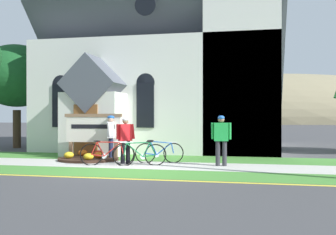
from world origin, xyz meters
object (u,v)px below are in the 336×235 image
(church_sign, at_px, (93,129))
(cyclist_in_green_jersey, at_px, (125,137))
(cyclist_in_blue_jersey, at_px, (221,136))
(bicycle_silver, at_px, (140,154))
(yard_deciduous_tree, at_px, (17,76))
(bicycle_yellow, at_px, (107,154))
(bicycle_green, at_px, (159,152))
(cyclist_in_orange_jersey, at_px, (111,134))

(church_sign, height_order, cyclist_in_green_jersey, church_sign)
(cyclist_in_blue_jersey, bearing_deg, cyclist_in_green_jersey, -179.38)
(bicycle_silver, height_order, yard_deciduous_tree, yard_deciduous_tree)
(cyclist_in_blue_jersey, bearing_deg, bicycle_yellow, -171.86)
(bicycle_green, xyz_separation_m, yard_deciduous_tree, (-8.73, 5.02, 3.31))
(bicycle_silver, relative_size, bicycle_yellow, 0.99)
(cyclist_in_orange_jersey, relative_size, cyclist_in_green_jersey, 1.04)
(bicycle_silver, height_order, cyclist_in_orange_jersey, cyclist_in_orange_jersey)
(bicycle_silver, relative_size, cyclist_in_blue_jersey, 1.01)
(cyclist_in_orange_jersey, bearing_deg, yard_deciduous_tree, 146.51)
(cyclist_in_blue_jersey, bearing_deg, bicycle_green, 168.58)
(church_sign, bearing_deg, cyclist_in_blue_jersey, -12.91)
(bicycle_yellow, bearing_deg, cyclist_in_green_jersey, 46.58)
(church_sign, relative_size, cyclist_in_orange_jersey, 1.36)
(bicycle_green, relative_size, yard_deciduous_tree, 0.31)
(church_sign, xyz_separation_m, cyclist_in_blue_jersey, (4.95, -1.13, -0.17))
(church_sign, bearing_deg, cyclist_in_orange_jersey, -9.81)
(cyclist_in_orange_jersey, xyz_separation_m, yard_deciduous_tree, (-6.73, 4.46, 2.70))
(cyclist_in_green_jersey, distance_m, yard_deciduous_tree, 9.81)
(cyclist_in_blue_jersey, xyz_separation_m, cyclist_in_green_jersey, (-3.28, -0.04, -0.05))
(cyclist_in_orange_jersey, bearing_deg, bicycle_yellow, -74.31)
(bicycle_green, bearing_deg, yard_deciduous_tree, 150.12)
(bicycle_silver, height_order, bicycle_yellow, bicycle_yellow)
(bicycle_silver, xyz_separation_m, cyclist_in_orange_jersey, (-1.55, 1.46, 0.59))
(bicycle_yellow, relative_size, bicycle_green, 1.05)
(bicycle_yellow, xyz_separation_m, cyclist_in_orange_jersey, (-0.43, 1.54, 0.59))
(yard_deciduous_tree, bearing_deg, bicycle_green, -29.88)
(church_sign, distance_m, yard_deciduous_tree, 7.80)
(bicycle_yellow, relative_size, cyclist_in_orange_jersey, 1.02)
(bicycle_silver, height_order, bicycle_green, bicycle_silver)
(church_sign, height_order, cyclist_in_blue_jersey, church_sign)
(cyclist_in_orange_jersey, relative_size, cyclist_in_blue_jersey, 1.00)
(church_sign, distance_m, cyclist_in_orange_jersey, 0.79)
(bicycle_yellow, bearing_deg, cyclist_in_orange_jersey, 105.69)
(cyclist_in_blue_jersey, relative_size, yard_deciduous_tree, 0.31)
(church_sign, bearing_deg, yard_deciduous_tree, 144.11)
(bicycle_green, bearing_deg, cyclist_in_orange_jersey, 164.31)
(church_sign, xyz_separation_m, cyclist_in_orange_jersey, (0.76, -0.13, -0.17))
(church_sign, distance_m, bicycle_silver, 2.91)
(cyclist_in_orange_jersey, xyz_separation_m, cyclist_in_green_jersey, (0.91, -1.04, -0.05))
(cyclist_in_orange_jersey, relative_size, yard_deciduous_tree, 0.32)
(bicycle_silver, distance_m, cyclist_in_green_jersey, 0.94)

